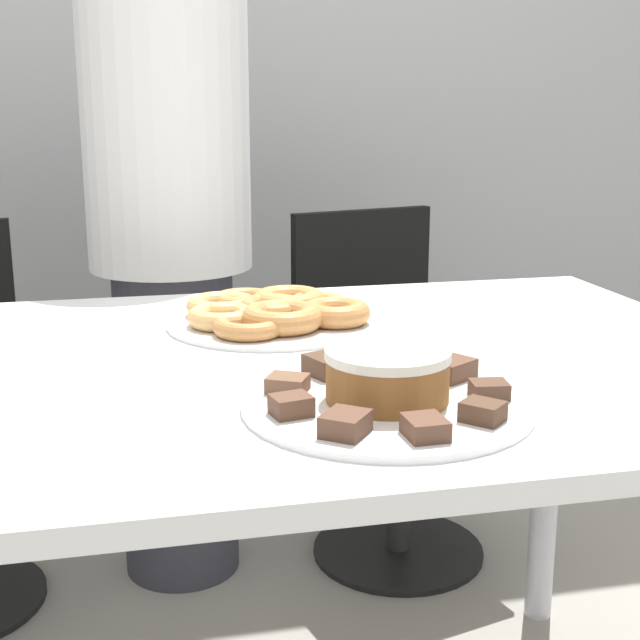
% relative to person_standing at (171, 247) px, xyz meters
% --- Properties ---
extents(wall_back, '(8.00, 0.05, 2.60)m').
position_rel_person_standing_xyz_m(wall_back, '(0.13, 0.75, 0.49)').
color(wall_back, '#A8AAAD').
rests_on(wall_back, ground_plane).
extents(table, '(1.40, 0.97, 0.77)m').
position_rel_person_standing_xyz_m(table, '(0.13, -0.83, -0.13)').
color(table, white).
rests_on(table, ground_plane).
extents(person_standing, '(0.38, 0.38, 1.56)m').
position_rel_person_standing_xyz_m(person_standing, '(0.00, 0.00, 0.00)').
color(person_standing, '#383842').
rests_on(person_standing, ground_plane).
extents(office_chair_right, '(0.53, 0.53, 0.87)m').
position_rel_person_standing_xyz_m(office_chair_right, '(0.53, -0.00, -0.40)').
color(office_chair_right, black).
rests_on(office_chair_right, ground_plane).
extents(plate_cake, '(0.36, 0.36, 0.01)m').
position_rel_person_standing_xyz_m(plate_cake, '(0.19, -1.08, -0.03)').
color(plate_cake, white).
rests_on(plate_cake, table).
extents(plate_donuts, '(0.35, 0.35, 0.01)m').
position_rel_person_standing_xyz_m(plate_donuts, '(0.13, -0.63, -0.03)').
color(plate_donuts, white).
rests_on(plate_donuts, table).
extents(frosted_cake, '(0.15, 0.15, 0.07)m').
position_rel_person_standing_xyz_m(frosted_cake, '(0.19, -1.08, 0.00)').
color(frosted_cake, brown).
rests_on(frosted_cake, plate_cake).
extents(lamington_0, '(0.06, 0.06, 0.02)m').
position_rel_person_standing_xyz_m(lamington_0, '(0.28, -1.17, -0.02)').
color(lamington_0, '#513828').
rests_on(lamington_0, plate_cake).
extents(lamington_1, '(0.05, 0.04, 0.02)m').
position_rel_person_standing_xyz_m(lamington_1, '(0.32, -1.09, -0.02)').
color(lamington_1, '#513828').
rests_on(lamington_1, plate_cake).
extents(lamington_2, '(0.07, 0.07, 0.03)m').
position_rel_person_standing_xyz_m(lamington_2, '(0.30, -1.01, -0.01)').
color(lamington_2, brown).
rests_on(lamington_2, plate_cake).
extents(lamington_3, '(0.05, 0.06, 0.02)m').
position_rel_person_standing_xyz_m(lamington_3, '(0.23, -0.95, -0.02)').
color(lamington_3, brown).
rests_on(lamington_3, plate_cake).
extents(lamington_4, '(0.06, 0.07, 0.03)m').
position_rel_person_standing_xyz_m(lamington_4, '(0.15, -0.96, -0.01)').
color(lamington_4, '#513828').
rests_on(lamington_4, plate_cake).
extents(lamington_5, '(0.06, 0.06, 0.02)m').
position_rel_person_standing_xyz_m(lamington_5, '(0.08, -1.02, -0.02)').
color(lamington_5, brown).
rests_on(lamington_5, plate_cake).
extents(lamington_6, '(0.05, 0.05, 0.02)m').
position_rel_person_standing_xyz_m(lamington_6, '(0.07, -1.10, -0.02)').
color(lamington_6, brown).
rests_on(lamington_6, plate_cake).
extents(lamington_7, '(0.07, 0.07, 0.02)m').
position_rel_person_standing_xyz_m(lamington_7, '(0.12, -1.18, -0.02)').
color(lamington_7, brown).
rests_on(lamington_7, plate_cake).
extents(lamington_8, '(0.04, 0.05, 0.02)m').
position_rel_person_standing_xyz_m(lamington_8, '(0.20, -1.20, -0.02)').
color(lamington_8, brown).
rests_on(lamington_8, plate_cake).
extents(donut_0, '(0.12, 0.12, 0.04)m').
position_rel_person_standing_xyz_m(donut_0, '(0.13, -0.63, -0.01)').
color(donut_0, '#C68447').
rests_on(donut_0, plate_donuts).
extents(donut_1, '(0.11, 0.11, 0.03)m').
position_rel_person_standing_xyz_m(donut_1, '(0.08, -0.72, -0.01)').
color(donut_1, '#C68447').
rests_on(donut_1, plate_donuts).
extents(donut_2, '(0.13, 0.13, 0.04)m').
position_rel_person_standing_xyz_m(donut_2, '(0.14, -0.70, -0.01)').
color(donut_2, '#C68447').
rests_on(donut_2, plate_donuts).
extents(donut_3, '(0.12, 0.12, 0.04)m').
position_rel_person_standing_xyz_m(donut_3, '(0.23, -0.68, -0.01)').
color(donut_3, '#C68447').
rests_on(donut_3, plate_donuts).
extents(donut_4, '(0.10, 0.10, 0.03)m').
position_rel_person_standing_xyz_m(donut_4, '(0.22, -0.59, -0.01)').
color(donut_4, tan).
rests_on(donut_4, plate_donuts).
extents(donut_5, '(0.13, 0.13, 0.04)m').
position_rel_person_standing_xyz_m(donut_5, '(0.17, -0.58, -0.01)').
color(donut_5, '#D18E4C').
rests_on(donut_5, plate_donuts).
extents(donut_6, '(0.11, 0.11, 0.03)m').
position_rel_person_standing_xyz_m(donut_6, '(0.10, -0.54, -0.01)').
color(donut_6, '#D18E4C').
rests_on(donut_6, plate_donuts).
extents(donut_7, '(0.12, 0.12, 0.03)m').
position_rel_person_standing_xyz_m(donut_7, '(0.05, -0.58, -0.01)').
color(donut_7, '#E5AD66').
rests_on(donut_7, plate_donuts).
extents(donut_8, '(0.11, 0.11, 0.03)m').
position_rel_person_standing_xyz_m(donut_8, '(0.04, -0.66, -0.01)').
color(donut_8, '#E5AD66').
rests_on(donut_8, plate_donuts).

